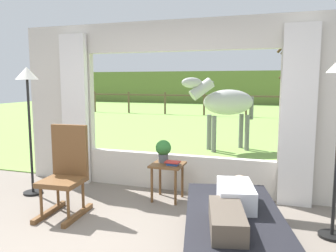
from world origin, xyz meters
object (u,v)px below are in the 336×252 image
at_px(reclining_person, 233,202).
at_px(horse, 225,103).
at_px(pasture_tree, 296,79).
at_px(potted_plant, 163,150).
at_px(rocking_chair, 66,171).
at_px(side_table, 167,170).
at_px(floor_lamp_left, 28,92).
at_px(book_stack, 173,163).
at_px(recliner_sofa, 233,230).

height_order(reclining_person, horse, horse).
bearing_deg(horse, pasture_tree, -53.47).
distance_m(horse, pasture_tree, 4.75).
bearing_deg(potted_plant, rocking_chair, -136.54).
bearing_deg(pasture_tree, side_table, -103.79).
bearing_deg(rocking_chair, side_table, 35.26).
bearing_deg(potted_plant, horse, 84.85).
height_order(rocking_chair, horse, horse).
bearing_deg(pasture_tree, reclining_person, -95.54).
distance_m(side_table, floor_lamp_left, 2.29).
relative_size(reclining_person, side_table, 2.74).
bearing_deg(book_stack, side_table, 147.43).
xyz_separation_m(reclining_person, floor_lamp_left, (-3.05, 0.87, 0.99)).
bearing_deg(book_stack, floor_lamp_left, -171.13).
height_order(potted_plant, floor_lamp_left, floor_lamp_left).
relative_size(side_table, book_stack, 2.55).
xyz_separation_m(recliner_sofa, rocking_chair, (-2.12, 0.34, 0.33)).
bearing_deg(potted_plant, reclining_person, -48.80).
bearing_deg(floor_lamp_left, book_stack, 8.87).
xyz_separation_m(potted_plant, floor_lamp_left, (-1.90, -0.44, 0.80)).
relative_size(rocking_chair, book_stack, 5.49).
distance_m(potted_plant, book_stack, 0.26).
height_order(side_table, pasture_tree, pasture_tree).
bearing_deg(recliner_sofa, floor_lamp_left, 151.75).
bearing_deg(floor_lamp_left, reclining_person, -15.89).
bearing_deg(reclining_person, book_stack, 116.06).
bearing_deg(pasture_tree, potted_plant, -104.43).
distance_m(side_table, book_stack, 0.17).
height_order(reclining_person, floor_lamp_left, floor_lamp_left).
bearing_deg(rocking_chair, potted_plant, 39.41).
distance_m(rocking_chair, potted_plant, 1.35).
distance_m(book_stack, pasture_tree, 8.38).
relative_size(rocking_chair, potted_plant, 3.50).
bearing_deg(pasture_tree, recliner_sofa, -95.57).
relative_size(horse, pasture_tree, 0.46).
xyz_separation_m(rocking_chair, book_stack, (1.15, 0.80, 0.01)).
relative_size(side_table, pasture_tree, 0.14).
height_order(recliner_sofa, side_table, side_table).
xyz_separation_m(rocking_chair, floor_lamp_left, (-0.93, 0.48, 0.96)).
height_order(horse, pasture_tree, pasture_tree).
distance_m(recliner_sofa, floor_lamp_left, 3.41).
height_order(floor_lamp_left, horse, floor_lamp_left).
xyz_separation_m(book_stack, floor_lamp_left, (-2.08, -0.32, 0.96)).
xyz_separation_m(reclining_person, side_table, (-1.07, 1.25, -0.10)).
distance_m(recliner_sofa, potted_plant, 1.78).
bearing_deg(reclining_person, recliner_sofa, 76.79).
distance_m(rocking_chair, pasture_tree, 9.46).
height_order(reclining_person, book_stack, reclining_person).
bearing_deg(rocking_chair, recliner_sofa, -13.20).
xyz_separation_m(rocking_chair, horse, (1.30, 4.50, 0.61)).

